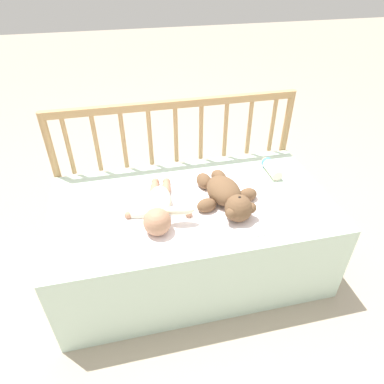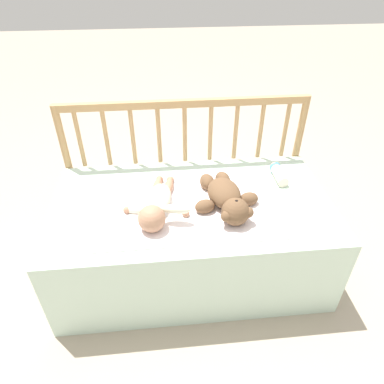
# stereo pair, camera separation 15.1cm
# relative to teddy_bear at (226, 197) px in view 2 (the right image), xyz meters

# --- Properties ---
(ground_plane) EXTENTS (12.00, 12.00, 0.00)m
(ground_plane) POSITION_rel_teddy_bear_xyz_m (-0.15, 0.05, -0.48)
(ground_plane) COLOR tan
(crib_mattress) EXTENTS (1.27, 0.69, 0.43)m
(crib_mattress) POSITION_rel_teddy_bear_xyz_m (-0.15, 0.05, -0.26)
(crib_mattress) COLOR silver
(crib_mattress) RESTS_ON ground_plane
(crib_rail) EXTENTS (1.27, 0.04, 0.77)m
(crib_rail) POSITION_rel_teddy_bear_xyz_m (-0.15, 0.41, 0.07)
(crib_rail) COLOR tan
(crib_rail) RESTS_ON ground_plane
(blanket) EXTENTS (0.79, 0.53, 0.01)m
(blanket) POSITION_rel_teddy_bear_xyz_m (-0.16, 0.03, -0.05)
(blanket) COLOR white
(blanket) RESTS_ON crib_mattress
(teddy_bear) EXTENTS (0.30, 0.38, 0.12)m
(teddy_bear) POSITION_rel_teddy_bear_xyz_m (0.00, 0.00, 0.00)
(teddy_bear) COLOR brown
(teddy_bear) RESTS_ON crib_mattress
(baby) EXTENTS (0.30, 0.41, 0.11)m
(baby) POSITION_rel_teddy_bear_xyz_m (-0.30, -0.01, -0.01)
(baby) COLOR #EAEACC
(baby) RESTS_ON crib_mattress
(baby_bottle) EXTENTS (0.05, 0.17, 0.05)m
(baby_bottle) POSITION_rel_teddy_bear_xyz_m (0.30, 0.20, -0.02)
(baby_bottle) COLOR #F4E5CC
(baby_bottle) RESTS_ON crib_mattress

